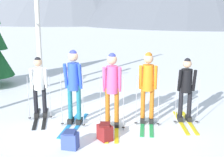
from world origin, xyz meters
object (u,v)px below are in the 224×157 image
Objects in this scene: skier_in_pink at (112,86)px; backpack_on_snow_beside at (105,132)px; skier_in_black at (186,88)px; backpack_on_snow_front at (70,140)px; skier_in_blue at (74,82)px; skier_in_orange at (148,85)px; skier_in_white at (39,84)px; birch_tree_tall at (37,19)px.

backpack_on_snow_beside is at bearing -99.27° from skier_in_pink.
skier_in_black is at bearing 31.51° from backpack_on_snow_beside.
skier_in_pink is 1.69m from backpack_on_snow_front.
skier_in_blue is at bearing 95.21° from backpack_on_snow_front.
skier_in_blue is at bearing 131.37° from backpack_on_snow_beside.
skier_in_orange is at bearing -170.56° from skier_in_black.
backpack_on_snow_beside is at bearing -148.49° from skier_in_black.
skier_in_blue is 1.14× the size of skier_in_black.
skier_in_orange is 2.38m from backpack_on_snow_front.
skier_in_orange reaches higher than skier_in_black.
backpack_on_snow_beside is (-0.99, -1.04, -0.82)m from skier_in_orange.
skier_in_white is at bearing 162.90° from skier_in_pink.
birch_tree_tall is (-2.75, 3.60, 1.40)m from skier_in_pink.
skier_in_black is (2.77, 0.28, -0.18)m from skier_in_blue.
skier_in_orange is 5.12m from birch_tree_tall.
skier_in_blue reaches higher than skier_in_black.
backpack_on_snow_beside is (-1.96, -1.20, -0.70)m from skier_in_black.
backpack_on_snow_front is at bearing -58.27° from skier_in_white.
backpack_on_snow_beside is (-0.12, -0.76, -0.85)m from skier_in_pink.
birch_tree_tall reaches higher than skier_in_black.
skier_in_blue is 0.95m from skier_in_pink.
birch_tree_tall is at bearing 145.41° from skier_in_black.
backpack_on_snow_front is (0.12, -1.37, -0.89)m from skier_in_blue.
skier_in_blue is 1.51m from backpack_on_snow_beside.
skier_in_pink is 1.01× the size of skier_in_orange.
skier_in_blue reaches higher than skier_in_orange.
skier_in_orange is 1.65m from backpack_on_snow_beside.
birch_tree_tall reaches higher than skier_in_white.
skier_in_orange reaches higher than backpack_on_snow_beside.
skier_in_pink reaches higher than backpack_on_snow_front.
birch_tree_tall is 5.65m from backpack_on_snow_front.
birch_tree_tall is at bearing 117.84° from skier_in_blue.
skier_in_pink reaches higher than skier_in_orange.
skier_in_blue is 1.04× the size of skier_in_orange.
skier_in_black is at bearing 5.76° from skier_in_blue.
skier_in_blue is at bearing 170.55° from skier_in_pink.
skier_in_blue reaches higher than skier_in_white.
birch_tree_tall is (-3.62, 3.32, 1.44)m from skier_in_orange.
skier_in_orange is (2.79, -0.32, 0.10)m from skier_in_white.
backpack_on_snow_beside is at bearing 33.00° from backpack_on_snow_front.
skier_in_black is (0.97, 0.16, -0.11)m from skier_in_orange.
backpack_on_snow_front is at bearing -147.00° from backpack_on_snow_beside.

